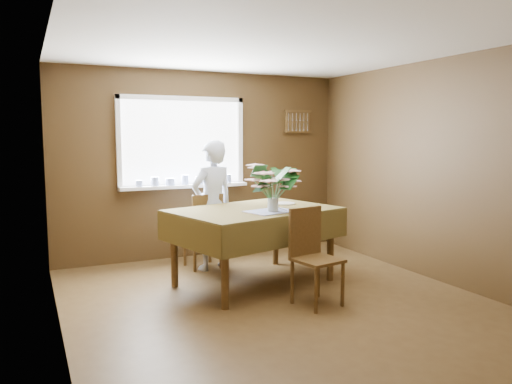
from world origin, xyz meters
name	(u,v)px	position (x,y,z in m)	size (l,w,h in m)	color
floor	(280,303)	(0.00, 0.00, 0.00)	(4.50, 4.50, 0.00)	#473118
ceiling	(281,43)	(0.00, 0.00, 2.50)	(4.50, 4.50, 0.00)	white
wall_back	(203,165)	(0.00, 2.25, 1.25)	(4.00, 4.00, 0.00)	brown
wall_front	(470,208)	(0.00, -2.25, 1.25)	(4.00, 4.00, 0.00)	brown
wall_left	(56,186)	(-2.00, 0.00, 1.25)	(4.50, 4.50, 0.00)	brown
wall_right	(437,171)	(2.00, 0.00, 1.25)	(4.50, 4.50, 0.00)	brown
window_assembly	(183,158)	(-0.30, 2.19, 1.34)	(1.72, 0.20, 1.22)	white
spoon_rack	(298,121)	(1.45, 2.22, 1.85)	(0.44, 0.05, 0.33)	#543A1B
dining_table	(254,218)	(0.06, 0.72, 0.74)	(1.99, 1.59, 0.85)	#543A1B
chair_far	(205,228)	(-0.23, 1.54, 0.51)	(0.42, 0.43, 0.94)	#543A1B
chair_near	(312,252)	(0.30, -0.11, 0.51)	(0.47, 0.47, 0.94)	#543A1B
seated_woman	(212,205)	(-0.15, 1.49, 0.80)	(0.58, 0.38, 1.59)	white
flower_bouquet	(273,181)	(0.15, 0.44, 1.17)	(0.59, 0.59, 0.51)	white
side_plate	(284,203)	(0.53, 0.91, 0.85)	(0.25, 0.25, 0.01)	white
table_knife	(282,209)	(0.29, 0.50, 0.85)	(0.02, 0.21, 0.00)	silver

